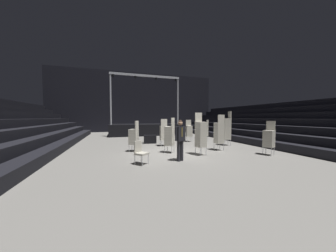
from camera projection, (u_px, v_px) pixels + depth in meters
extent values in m
cube|color=slate|center=(175.00, 153.00, 9.08)|extent=(22.00, 30.00, 0.10)
cube|color=black|center=(138.00, 102.00, 23.14)|extent=(22.00, 0.30, 8.00)
cube|color=black|center=(50.00, 152.00, 8.15)|extent=(0.75, 24.00, 0.45)
cube|color=black|center=(31.00, 143.00, 7.90)|extent=(0.75, 24.00, 0.45)
cube|color=black|center=(10.00, 134.00, 7.65)|extent=(0.75, 24.00, 0.45)
cube|color=black|center=(252.00, 141.00, 11.88)|extent=(0.75, 24.00, 0.45)
cube|color=black|center=(260.00, 134.00, 12.09)|extent=(0.75, 24.00, 0.45)
cube|color=black|center=(269.00, 128.00, 12.29)|extent=(0.75, 24.00, 0.45)
cube|color=black|center=(277.00, 122.00, 12.50)|extent=(0.75, 24.00, 0.45)
cube|color=black|center=(284.00, 116.00, 12.70)|extent=(0.75, 24.00, 0.45)
cube|color=black|center=(292.00, 110.00, 12.91)|extent=(0.75, 24.00, 0.45)
cube|color=black|center=(299.00, 104.00, 13.12)|extent=(0.75, 24.00, 0.45)
cube|color=black|center=(144.00, 129.00, 18.44)|extent=(7.33, 3.19, 1.18)
cylinder|color=#9EA0A8|center=(111.00, 99.00, 15.97)|extent=(0.16, 0.16, 4.90)
cylinder|color=#9EA0A8|center=(178.00, 101.00, 18.05)|extent=(0.16, 0.16, 4.90)
cube|color=#9EA0A8|center=(146.00, 76.00, 16.89)|extent=(7.03, 0.20, 0.20)
cylinder|color=black|center=(113.00, 76.00, 15.94)|extent=(0.18, 0.18, 0.22)
cylinder|color=black|center=(135.00, 77.00, 16.58)|extent=(0.18, 0.18, 0.22)
cylinder|color=black|center=(156.00, 79.00, 17.22)|extent=(0.18, 0.18, 0.22)
cylinder|color=black|center=(176.00, 80.00, 17.86)|extent=(0.18, 0.18, 0.22)
cylinder|color=black|center=(182.00, 151.00, 7.36)|extent=(0.15, 0.15, 0.88)
cylinder|color=black|center=(179.00, 151.00, 7.25)|extent=(0.15, 0.15, 0.88)
cube|color=silver|center=(181.00, 134.00, 7.22)|extent=(0.20, 0.16, 0.62)
cube|color=black|center=(180.00, 134.00, 7.27)|extent=(0.46, 0.36, 0.62)
cube|color=brown|center=(182.00, 132.00, 7.17)|extent=(0.06, 0.03, 0.40)
cylinder|color=black|center=(184.00, 133.00, 7.41)|extent=(0.12, 0.12, 0.57)
cylinder|color=black|center=(176.00, 134.00, 7.12)|extent=(0.12, 0.12, 0.57)
sphere|color=tan|center=(180.00, 123.00, 7.24)|extent=(0.21, 0.21, 0.21)
sphere|color=black|center=(180.00, 122.00, 7.24)|extent=(0.17, 0.17, 0.17)
cylinder|color=#B2B5BA|center=(271.00, 152.00, 8.20)|extent=(0.02, 0.02, 0.40)
cylinder|color=#B2B5BA|center=(263.00, 151.00, 8.49)|extent=(0.02, 0.02, 0.40)
cylinder|color=#B2B5BA|center=(274.00, 151.00, 8.44)|extent=(0.02, 0.02, 0.40)
cylinder|color=#B2B5BA|center=(266.00, 150.00, 8.73)|extent=(0.02, 0.02, 0.40)
cube|color=#B7B2A3|center=(269.00, 146.00, 8.45)|extent=(0.57, 0.57, 0.08)
cube|color=#B7B2A3|center=(269.00, 145.00, 8.45)|extent=(0.57, 0.57, 0.08)
cube|color=#B7B2A3|center=(269.00, 143.00, 8.44)|extent=(0.57, 0.57, 0.08)
cube|color=#B7B2A3|center=(269.00, 141.00, 8.44)|extent=(0.57, 0.57, 0.08)
cube|color=#B7B2A3|center=(269.00, 140.00, 8.43)|extent=(0.57, 0.57, 0.08)
cube|color=#B7B2A3|center=(269.00, 138.00, 8.43)|extent=(0.57, 0.57, 0.08)
cube|color=#B7B2A3|center=(269.00, 136.00, 8.43)|extent=(0.57, 0.57, 0.08)
cube|color=#B7B2A3|center=(269.00, 135.00, 8.42)|extent=(0.57, 0.57, 0.08)
cube|color=#B7B2A3|center=(269.00, 133.00, 8.42)|extent=(0.57, 0.57, 0.08)
cube|color=#B7B2A3|center=(269.00, 131.00, 8.41)|extent=(0.57, 0.57, 0.08)
cube|color=#B7B2A3|center=(271.00, 126.00, 8.52)|extent=(0.20, 0.39, 0.46)
cylinder|color=#B2B5BA|center=(214.00, 146.00, 9.86)|extent=(0.02, 0.02, 0.40)
cylinder|color=#B2B5BA|center=(220.00, 146.00, 9.97)|extent=(0.02, 0.02, 0.40)
cylinder|color=#B2B5BA|center=(218.00, 147.00, 9.50)|extent=(0.02, 0.02, 0.40)
cylinder|color=#B2B5BA|center=(224.00, 147.00, 9.61)|extent=(0.02, 0.02, 0.40)
cube|color=#B7B2A3|center=(219.00, 143.00, 9.72)|extent=(0.44, 0.44, 0.08)
cube|color=#B7B2A3|center=(219.00, 141.00, 9.72)|extent=(0.44, 0.44, 0.08)
cube|color=#B7B2A3|center=(219.00, 140.00, 9.71)|extent=(0.44, 0.44, 0.08)
cube|color=#B7B2A3|center=(219.00, 138.00, 9.71)|extent=(0.44, 0.44, 0.08)
cube|color=#B7B2A3|center=(219.00, 137.00, 9.70)|extent=(0.44, 0.44, 0.08)
cube|color=#B7B2A3|center=(219.00, 135.00, 9.70)|extent=(0.44, 0.44, 0.08)
cube|color=#B7B2A3|center=(219.00, 134.00, 9.70)|extent=(0.44, 0.44, 0.08)
cube|color=#B7B2A3|center=(219.00, 132.00, 9.69)|extent=(0.44, 0.44, 0.08)
cube|color=#B7B2A3|center=(219.00, 131.00, 9.69)|extent=(0.44, 0.44, 0.08)
cube|color=#B7B2A3|center=(219.00, 129.00, 9.68)|extent=(0.44, 0.44, 0.08)
cube|color=#B7B2A3|center=(219.00, 128.00, 9.68)|extent=(0.44, 0.44, 0.08)
cube|color=#B7B2A3|center=(219.00, 126.00, 9.67)|extent=(0.44, 0.44, 0.08)
cube|color=#B7B2A3|center=(219.00, 125.00, 9.67)|extent=(0.44, 0.44, 0.08)
cube|color=#B7B2A3|center=(219.00, 123.00, 9.67)|extent=(0.44, 0.44, 0.08)
cube|color=#B7B2A3|center=(221.00, 119.00, 9.47)|extent=(0.41, 0.05, 0.46)
cylinder|color=#B2B5BA|center=(192.00, 139.00, 13.03)|extent=(0.02, 0.02, 0.40)
cylinder|color=#B2B5BA|center=(187.00, 139.00, 12.98)|extent=(0.02, 0.02, 0.40)
cylinder|color=#B2B5BA|center=(191.00, 139.00, 13.41)|extent=(0.02, 0.02, 0.40)
cylinder|color=#B2B5BA|center=(186.00, 139.00, 13.35)|extent=(0.02, 0.02, 0.40)
cube|color=#B7B2A3|center=(189.00, 136.00, 13.18)|extent=(0.50, 0.50, 0.08)
cube|color=#B7B2A3|center=(189.00, 135.00, 13.18)|extent=(0.50, 0.50, 0.08)
cube|color=#B7B2A3|center=(189.00, 134.00, 13.17)|extent=(0.50, 0.50, 0.08)
cube|color=#B7B2A3|center=(189.00, 133.00, 13.17)|extent=(0.50, 0.50, 0.08)
cube|color=#B7B2A3|center=(189.00, 132.00, 13.16)|extent=(0.50, 0.50, 0.08)
cube|color=#B7B2A3|center=(189.00, 131.00, 13.16)|extent=(0.50, 0.50, 0.08)
cube|color=#B7B2A3|center=(189.00, 130.00, 13.16)|extent=(0.50, 0.50, 0.08)
cube|color=#B7B2A3|center=(189.00, 128.00, 13.15)|extent=(0.50, 0.50, 0.08)
cube|color=#B7B2A3|center=(189.00, 127.00, 13.15)|extent=(0.50, 0.50, 0.08)
cube|color=#B7B2A3|center=(189.00, 126.00, 13.14)|extent=(0.50, 0.50, 0.08)
cube|color=#B7B2A3|center=(188.00, 123.00, 13.32)|extent=(0.41, 0.11, 0.46)
cylinder|color=#B2B5BA|center=(206.00, 151.00, 8.41)|extent=(0.02, 0.02, 0.40)
cylinder|color=#B2B5BA|center=(200.00, 152.00, 8.22)|extent=(0.02, 0.02, 0.40)
cylinder|color=#B2B5BA|center=(201.00, 150.00, 8.74)|extent=(0.02, 0.02, 0.40)
cylinder|color=#B2B5BA|center=(195.00, 151.00, 8.56)|extent=(0.02, 0.02, 0.40)
cube|color=#B7B2A3|center=(201.00, 146.00, 8.47)|extent=(0.52, 0.52, 0.08)
cube|color=#B7B2A3|center=(201.00, 145.00, 8.46)|extent=(0.52, 0.52, 0.08)
cube|color=#B7B2A3|center=(201.00, 143.00, 8.46)|extent=(0.52, 0.52, 0.08)
cube|color=#B7B2A3|center=(201.00, 141.00, 8.46)|extent=(0.52, 0.52, 0.08)
cube|color=#B7B2A3|center=(201.00, 140.00, 8.45)|extent=(0.52, 0.52, 0.08)
cube|color=#B7B2A3|center=(201.00, 138.00, 8.45)|extent=(0.52, 0.52, 0.08)
cube|color=#B7B2A3|center=(201.00, 136.00, 8.44)|extent=(0.52, 0.52, 0.08)
cube|color=#B7B2A3|center=(201.00, 134.00, 8.44)|extent=(0.52, 0.52, 0.08)
cube|color=#B7B2A3|center=(201.00, 133.00, 8.43)|extent=(0.52, 0.52, 0.08)
cube|color=#B7B2A3|center=(201.00, 131.00, 8.43)|extent=(0.52, 0.52, 0.08)
cube|color=#B7B2A3|center=(201.00, 129.00, 8.43)|extent=(0.52, 0.52, 0.08)
cube|color=#B7B2A3|center=(201.00, 128.00, 8.42)|extent=(0.52, 0.52, 0.08)
cube|color=#B7B2A3|center=(201.00, 126.00, 8.42)|extent=(0.52, 0.52, 0.08)
cube|color=#B7B2A3|center=(201.00, 124.00, 8.41)|extent=(0.52, 0.52, 0.08)
cube|color=#B7B2A3|center=(201.00, 123.00, 8.41)|extent=(0.52, 0.52, 0.08)
cube|color=#B7B2A3|center=(199.00, 117.00, 8.57)|extent=(0.41, 0.13, 0.46)
cylinder|color=#B2B5BA|center=(165.00, 149.00, 8.92)|extent=(0.02, 0.02, 0.40)
cylinder|color=#B2B5BA|center=(167.00, 148.00, 9.27)|extent=(0.02, 0.02, 0.40)
cylinder|color=#B2B5BA|center=(172.00, 150.00, 8.78)|extent=(0.02, 0.02, 0.40)
cylinder|color=#B2B5BA|center=(174.00, 149.00, 9.13)|extent=(0.02, 0.02, 0.40)
cube|color=#B7B2A3|center=(169.00, 145.00, 9.01)|extent=(0.62, 0.62, 0.08)
cube|color=#B7B2A3|center=(169.00, 143.00, 9.01)|extent=(0.62, 0.62, 0.08)
cube|color=#B7B2A3|center=(169.00, 141.00, 9.00)|extent=(0.62, 0.62, 0.08)
cube|color=#B7B2A3|center=(169.00, 140.00, 9.00)|extent=(0.62, 0.62, 0.08)
cube|color=#B7B2A3|center=(169.00, 138.00, 8.99)|extent=(0.62, 0.62, 0.08)
cube|color=#B7B2A3|center=(169.00, 137.00, 8.99)|extent=(0.62, 0.62, 0.08)
cube|color=#B7B2A3|center=(169.00, 135.00, 8.99)|extent=(0.62, 0.62, 0.08)
cube|color=#B7B2A3|center=(169.00, 133.00, 8.98)|extent=(0.62, 0.62, 0.08)
cube|color=#B7B2A3|center=(169.00, 132.00, 8.98)|extent=(0.62, 0.62, 0.08)
cube|color=#B7B2A3|center=(169.00, 130.00, 8.97)|extent=(0.62, 0.62, 0.08)
cube|color=#B7B2A3|center=(169.00, 129.00, 8.97)|extent=(0.62, 0.62, 0.08)
cube|color=#B7B2A3|center=(169.00, 127.00, 8.96)|extent=(0.62, 0.62, 0.08)
cube|color=#B7B2A3|center=(173.00, 122.00, 8.88)|extent=(0.29, 0.35, 0.46)
cylinder|color=#B2B5BA|center=(225.00, 143.00, 11.23)|extent=(0.02, 0.02, 0.40)
cylinder|color=#B2B5BA|center=(223.00, 142.00, 11.61)|extent=(0.02, 0.02, 0.40)
cylinder|color=#B2B5BA|center=(230.00, 143.00, 11.27)|extent=(0.02, 0.02, 0.40)
cylinder|color=#B2B5BA|center=(228.00, 142.00, 11.65)|extent=(0.02, 0.02, 0.40)
cube|color=#B7B2A3|center=(227.00, 139.00, 11.43)|extent=(0.52, 0.52, 0.08)
cube|color=#B7B2A3|center=(227.00, 138.00, 11.42)|extent=(0.52, 0.52, 0.08)
cube|color=#B7B2A3|center=(227.00, 136.00, 11.42)|extent=(0.52, 0.52, 0.08)
cube|color=#B7B2A3|center=(227.00, 135.00, 11.41)|extent=(0.52, 0.52, 0.08)
cube|color=#B7B2A3|center=(227.00, 134.00, 11.41)|extent=(0.52, 0.52, 0.08)
cube|color=#B7B2A3|center=(227.00, 133.00, 11.41)|extent=(0.52, 0.52, 0.08)
cube|color=#B7B2A3|center=(227.00, 131.00, 11.40)|extent=(0.52, 0.52, 0.08)
cube|color=#B7B2A3|center=(227.00, 130.00, 11.40)|extent=(0.52, 0.52, 0.08)
cube|color=#B7B2A3|center=(227.00, 129.00, 11.39)|extent=(0.52, 0.52, 0.08)
cube|color=#B7B2A3|center=(227.00, 128.00, 11.39)|extent=(0.52, 0.52, 0.08)
cube|color=#B7B2A3|center=(227.00, 126.00, 11.38)|extent=(0.52, 0.52, 0.08)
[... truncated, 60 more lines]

